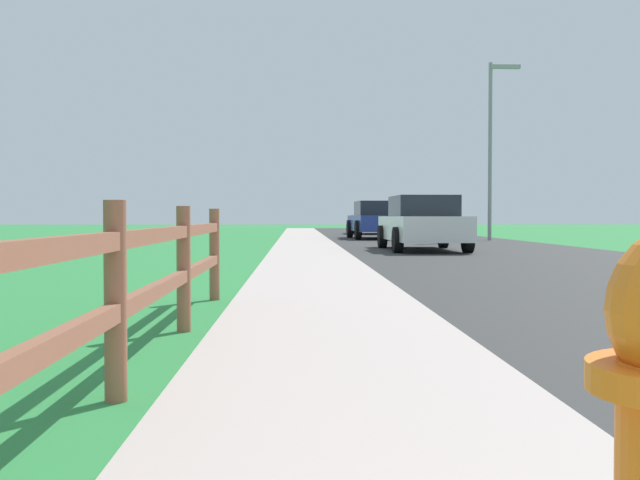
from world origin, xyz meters
TOP-DOWN VIEW (x-y plane):
  - ground_plane at (0.00, 25.00)m, footprint 120.00×120.00m
  - road_asphalt at (3.50, 27.00)m, footprint 7.00×66.00m
  - curb_concrete at (-3.00, 27.00)m, footprint 6.00×66.00m
  - grass_verge at (-4.50, 27.00)m, footprint 5.00×66.00m
  - rail_fence at (-2.19, 4.88)m, footprint 0.11×9.49m
  - parked_suv_white at (2.05, 22.01)m, footprint 2.03×4.93m
  - parked_car_blue at (1.97, 32.81)m, footprint 2.29×4.92m
  - parked_car_silver at (2.61, 41.24)m, footprint 2.15×4.48m
  - street_lamp at (6.02, 30.38)m, footprint 1.17×0.20m

SIDE VIEW (x-z plane):
  - ground_plane at x=0.00m, z-range 0.00..0.00m
  - road_asphalt at x=3.50m, z-range 0.00..0.01m
  - curb_concrete at x=-3.00m, z-range 0.00..0.01m
  - grass_verge at x=-4.50m, z-range 0.00..0.01m
  - rail_fence at x=-2.19m, z-range 0.08..1.08m
  - parked_suv_white at x=2.05m, z-range 0.00..1.45m
  - parked_car_silver at x=2.61m, z-range 0.01..1.51m
  - parked_car_blue at x=1.97m, z-range 0.01..1.52m
  - street_lamp at x=6.02m, z-range 0.61..7.21m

